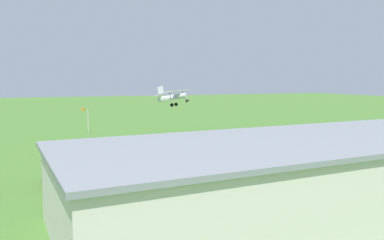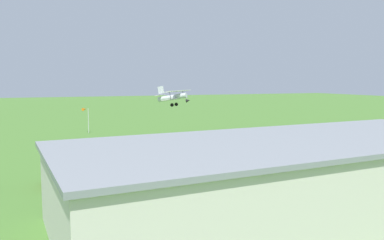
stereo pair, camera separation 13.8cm
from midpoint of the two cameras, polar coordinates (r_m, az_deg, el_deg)
ground_plane at (r=68.94m, az=-0.82°, el=-3.12°), size 400.00×400.00×0.00m
hangar at (r=33.33m, az=15.34°, el=-7.74°), size 39.78×17.52×6.09m
biplane at (r=70.00m, az=-2.75°, el=3.45°), size 7.68×7.89×3.68m
car_black at (r=56.71m, az=18.65°, el=-4.50°), size 2.41×4.69×1.68m
car_red at (r=42.24m, az=-19.62°, el=-8.10°), size 2.45×4.64×1.59m
person_by_parked_cars at (r=58.83m, az=15.67°, el=-4.09°), size 0.45×0.45×1.65m
person_at_fence_line at (r=58.00m, az=14.80°, el=-4.13°), size 0.54×0.54×1.78m
person_near_hangar_door at (r=47.01m, az=-9.83°, el=-6.37°), size 0.51×0.51×1.75m
windsock at (r=81.69m, az=-15.55°, el=1.31°), size 1.39×1.40×5.20m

